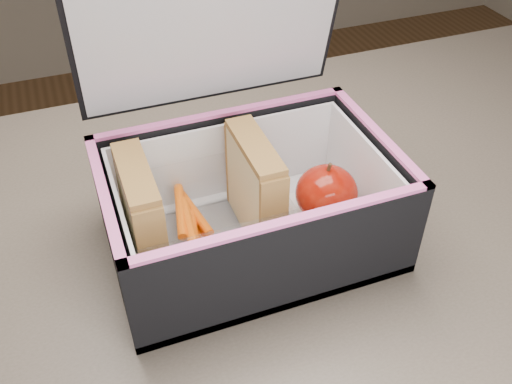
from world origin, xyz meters
TOP-DOWN VIEW (x-y plane):
  - kitchen_table at (0.00, 0.00)m, footprint 1.20×0.80m
  - lunch_bag at (-0.07, 0.03)m, footprint 0.30×0.24m
  - plastic_tub at (-0.12, 0.03)m, footprint 0.17×0.12m
  - sandwich_left at (-0.18, 0.03)m, footprint 0.03×0.10m
  - sandwich_right at (-0.06, 0.03)m, footprint 0.03×0.10m
  - carrot_sticks at (-0.13, 0.03)m, footprint 0.05×0.14m
  - paper_napkin at (0.02, 0.02)m, footprint 0.09×0.09m
  - red_apple at (0.02, 0.02)m, footprint 0.09×0.09m

SIDE VIEW (x-z plane):
  - kitchen_table at x=0.00m, z-range 0.28..1.03m
  - paper_napkin at x=0.02m, z-range 0.76..0.77m
  - carrot_sticks at x=-0.13m, z-range 0.77..0.80m
  - plastic_tub at x=-0.12m, z-range 0.76..0.83m
  - red_apple at x=0.02m, z-range 0.77..0.84m
  - lunch_bag at x=-0.07m, z-range 0.67..0.96m
  - sandwich_left at x=-0.18m, z-range 0.77..0.88m
  - sandwich_right at x=-0.06m, z-range 0.77..0.88m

